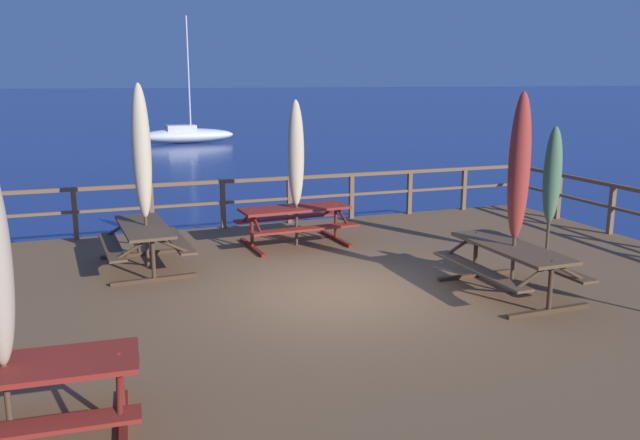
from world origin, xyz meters
TOP-DOWN VIEW (x-y plane):
  - ground_plane at (0.00, 0.00)m, footprint 600.00×600.00m
  - wooden_deck at (0.00, 0.00)m, footprint 14.17×10.33m
  - railing_waterside_far at (-0.00, 5.02)m, footprint 13.97×0.10m
  - picnic_table_back_right at (-2.67, 2.42)m, footprint 1.53×2.16m
  - picnic_table_mid_left at (0.29, 3.09)m, footprint 2.25×1.53m
  - picnic_table_mid_right at (-4.25, -3.00)m, footprint 2.23×1.52m
  - picnic_table_front_left at (2.50, -0.93)m, footprint 1.45×2.22m
  - patio_umbrella_tall_front at (-2.64, 2.41)m, footprint 0.32×0.32m
  - patio_umbrella_tall_back_right at (0.30, 3.02)m, footprint 0.32×0.32m
  - patio_umbrella_short_back at (2.54, -0.93)m, footprint 0.32×0.32m
  - patio_umbrella_short_front at (4.36, 0.51)m, footprint 0.32×0.32m
  - sailboat_distant at (2.30, 32.32)m, footprint 6.04×1.84m

SIDE VIEW (x-z plane):
  - ground_plane at x=0.00m, z-range 0.00..0.00m
  - wooden_deck at x=0.00m, z-range 0.00..0.68m
  - sailboat_distant at x=2.30m, z-range -3.35..4.37m
  - picnic_table_back_right at x=-2.67m, z-range 0.86..1.63m
  - picnic_table_mid_right at x=-4.25m, z-range 0.86..1.63m
  - picnic_table_mid_left at x=0.29m, z-range 0.86..1.63m
  - picnic_table_front_left at x=2.50m, z-range 0.86..1.64m
  - railing_waterside_far at x=0.00m, z-range 0.87..1.96m
  - patio_umbrella_short_front at x=4.36m, z-range 1.01..3.46m
  - patio_umbrella_tall_back_right at x=0.30m, z-range 1.07..3.95m
  - patio_umbrella_short_back at x=2.54m, z-range 1.10..4.18m
  - patio_umbrella_tall_front at x=-2.64m, z-range 1.12..4.32m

